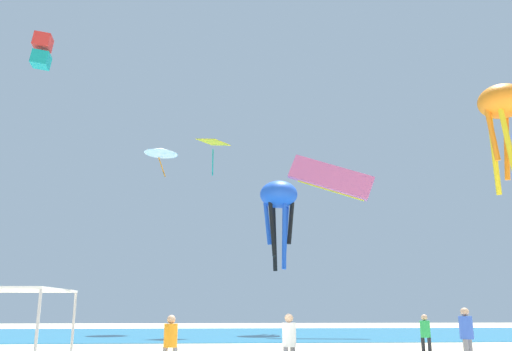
% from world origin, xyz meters
% --- Properties ---
extents(ocean_strip, '(110.00, 21.81, 0.03)m').
position_xyz_m(ocean_strip, '(0.00, 25.96, 0.01)').
color(ocean_strip, '#1E6B93').
rests_on(ocean_strip, ground).
extents(person_near_tent, '(0.44, 0.40, 1.68)m').
position_xyz_m(person_near_tent, '(-2.74, 1.25, 0.99)').
color(person_near_tent, slate).
rests_on(person_near_tent, ground).
extents(person_leftmost, '(0.45, 0.45, 1.90)m').
position_xyz_m(person_leftmost, '(7.04, 2.97, 1.11)').
color(person_leftmost, slate).
rests_on(person_leftmost, ground).
extents(person_central, '(0.39, 0.39, 1.64)m').
position_xyz_m(person_central, '(6.88, 6.26, 0.96)').
color(person_central, black).
rests_on(person_central, ground).
extents(person_rightmost, '(0.41, 0.41, 1.72)m').
position_xyz_m(person_rightmost, '(0.74, 0.95, 1.01)').
color(person_rightmost, slate).
rests_on(person_rightmost, ground).
extents(kite_octopus_orange, '(2.52, 2.52, 5.73)m').
position_xyz_m(kite_octopus_orange, '(13.26, 9.73, 12.08)').
color(kite_octopus_orange, orange).
extents(kite_delta_white, '(3.05, 3.03, 2.28)m').
position_xyz_m(kite_delta_white, '(-6.48, 27.61, 14.71)').
color(kite_delta_white, white).
extents(kite_diamond_yellow, '(2.71, 2.71, 2.83)m').
position_xyz_m(kite_diamond_yellow, '(-2.05, 23.14, 14.00)').
color(kite_diamond_yellow, yellow).
extents(kite_box_red, '(1.30, 1.20, 2.43)m').
position_xyz_m(kite_box_red, '(-13.72, 18.34, 18.87)').
color(kite_box_red, red).
extents(kite_parafoil_pink, '(6.31, 2.26, 3.91)m').
position_xyz_m(kite_parafoil_pink, '(6.73, 22.32, 11.27)').
color(kite_parafoil_pink, pink).
extents(kite_octopus_blue, '(3.45, 3.45, 6.98)m').
position_xyz_m(kite_octopus_blue, '(3.15, 25.22, 10.22)').
color(kite_octopus_blue, blue).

